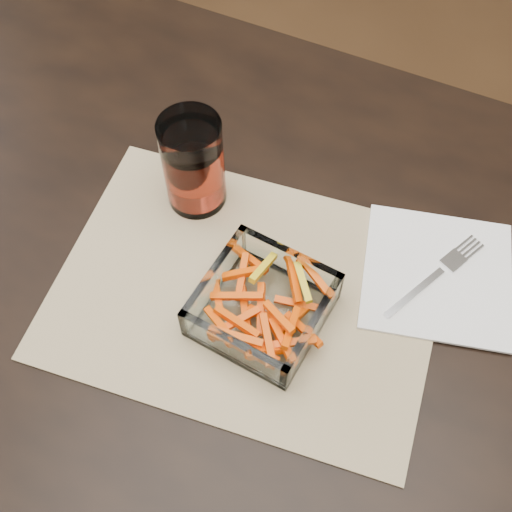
# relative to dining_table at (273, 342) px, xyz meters

# --- Properties ---
(dining_table) EXTENTS (1.60, 0.90, 0.75)m
(dining_table) POSITION_rel_dining_table_xyz_m (0.00, 0.00, 0.00)
(dining_table) COLOR black
(dining_table) RESTS_ON ground
(placemat) EXTENTS (0.49, 0.38, 0.00)m
(placemat) POSITION_rel_dining_table_xyz_m (-0.04, 0.01, 0.09)
(placemat) COLOR tan
(placemat) RESTS_ON dining_table
(glass_bowl) EXTENTS (0.15, 0.15, 0.05)m
(glass_bowl) POSITION_rel_dining_table_xyz_m (-0.01, -0.01, 0.11)
(glass_bowl) COLOR white
(glass_bowl) RESTS_ON placemat
(tumbler) EXTENTS (0.08, 0.08, 0.13)m
(tumbler) POSITION_rel_dining_table_xyz_m (-0.16, 0.11, 0.15)
(tumbler) COLOR white
(tumbler) RESTS_ON placemat
(napkin) EXTENTS (0.22, 0.22, 0.00)m
(napkin) POSITION_rel_dining_table_xyz_m (0.16, 0.13, 0.09)
(napkin) COLOR white
(napkin) RESTS_ON placemat
(fork) EXTENTS (0.08, 0.15, 0.00)m
(fork) POSITION_rel_dining_table_xyz_m (0.16, 0.12, 0.10)
(fork) COLOR silver
(fork) RESTS_ON napkin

